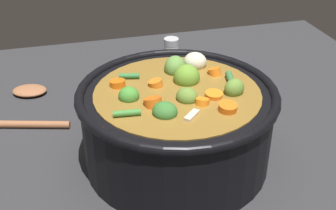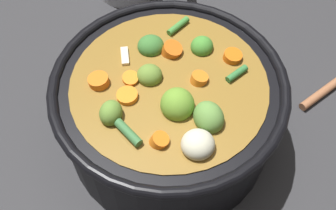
# 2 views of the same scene
# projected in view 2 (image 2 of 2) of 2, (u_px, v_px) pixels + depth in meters

# --- Properties ---
(ground_plane) EXTENTS (1.10, 1.10, 0.00)m
(ground_plane) POSITION_uv_depth(u_px,v_px,m) (169.00, 134.00, 0.62)
(ground_plane) COLOR #2D2D30
(cooking_pot) EXTENTS (0.31, 0.31, 0.16)m
(cooking_pot) POSITION_uv_depth(u_px,v_px,m) (169.00, 109.00, 0.56)
(cooking_pot) COLOR black
(cooking_pot) RESTS_ON ground_plane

